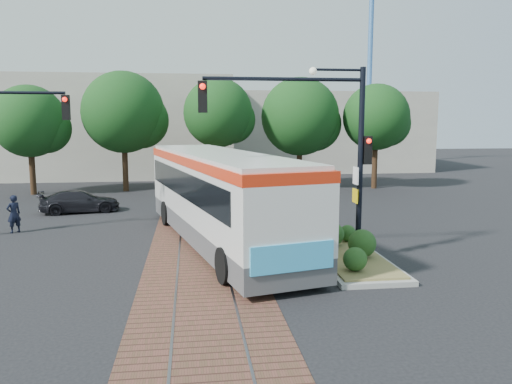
{
  "coord_description": "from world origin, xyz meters",
  "views": [
    {
      "loc": [
        -0.29,
        -16.16,
        4.56
      ],
      "look_at": [
        2.39,
        4.24,
        1.6
      ],
      "focal_mm": 35.0,
      "sensor_mm": 36.0,
      "label": 1
    }
  ],
  "objects_px": {
    "city_bus": "(220,193)",
    "officer": "(14,214)",
    "traffic_island": "(350,251)",
    "parked_car": "(80,201)",
    "signal_pole_main": "(323,133)"
  },
  "relations": [
    {
      "from": "traffic_island",
      "to": "officer",
      "type": "distance_m",
      "value": 13.63
    },
    {
      "from": "officer",
      "to": "parked_car",
      "type": "height_order",
      "value": "officer"
    },
    {
      "from": "signal_pole_main",
      "to": "parked_car",
      "type": "relative_size",
      "value": 1.56
    },
    {
      "from": "signal_pole_main",
      "to": "traffic_island",
      "type": "bearing_deg",
      "value": -5.36
    },
    {
      "from": "traffic_island",
      "to": "parked_car",
      "type": "distance_m",
      "value": 14.8
    },
    {
      "from": "city_bus",
      "to": "officer",
      "type": "height_order",
      "value": "city_bus"
    },
    {
      "from": "traffic_island",
      "to": "signal_pole_main",
      "type": "xyz_separation_m",
      "value": [
        -0.96,
        0.09,
        3.83
      ]
    },
    {
      "from": "officer",
      "to": "parked_car",
      "type": "bearing_deg",
      "value": -154.44
    },
    {
      "from": "traffic_island",
      "to": "officer",
      "type": "xyz_separation_m",
      "value": [
        -12.31,
        5.83,
        0.45
      ]
    },
    {
      "from": "officer",
      "to": "parked_car",
      "type": "relative_size",
      "value": 0.41
    },
    {
      "from": "city_bus",
      "to": "traffic_island",
      "type": "bearing_deg",
      "value": -50.03
    },
    {
      "from": "officer",
      "to": "parked_car",
      "type": "distance_m",
      "value": 4.73
    },
    {
      "from": "officer",
      "to": "city_bus",
      "type": "bearing_deg",
      "value": 117.08
    },
    {
      "from": "officer",
      "to": "traffic_island",
      "type": "bearing_deg",
      "value": 110.61
    },
    {
      "from": "city_bus",
      "to": "traffic_island",
      "type": "height_order",
      "value": "city_bus"
    }
  ]
}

